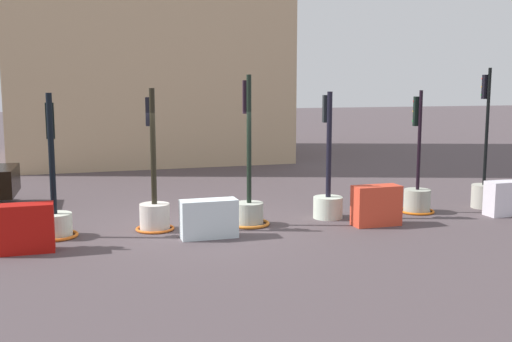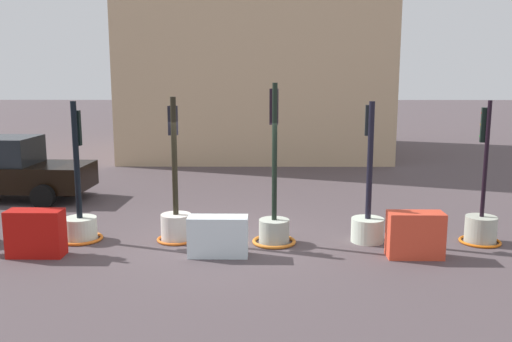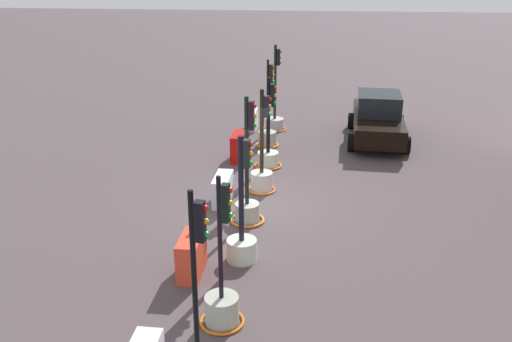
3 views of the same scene
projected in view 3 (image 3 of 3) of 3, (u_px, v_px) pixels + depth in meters
ground_plane at (257, 205)px, 15.29m from camera, size 120.00×120.00×0.00m
traffic_light_0 at (275, 118)px, 21.81m from camera, size 0.92×0.92×3.32m
traffic_light_1 at (268, 133)px, 19.92m from camera, size 0.84×0.84×3.11m
traffic_light_2 at (268, 152)px, 17.95m from camera, size 0.91×0.91×2.93m
traffic_light_3 at (262, 174)px, 16.05m from camera, size 0.82×0.82×3.01m
traffic_light_4 at (247, 202)px, 14.16m from camera, size 0.91×0.91×3.30m
traffic_light_5 at (242, 237)px, 12.32m from camera, size 0.68×0.68×2.93m
traffic_light_6 at (222, 302)px, 10.20m from camera, size 0.84×0.84×2.95m
construction_barrier_0 at (252, 119)px, 21.93m from camera, size 1.01×0.41×0.78m
construction_barrier_1 at (239, 147)px, 18.54m from camera, size 1.06×0.46×0.91m
construction_barrier_2 at (223, 189)px, 15.31m from camera, size 1.16×0.45×0.78m
construction_barrier_3 at (191, 256)px, 11.80m from camera, size 1.06×0.47×0.89m
car_black_sedan at (378, 118)px, 20.45m from camera, size 4.61×2.30×1.75m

